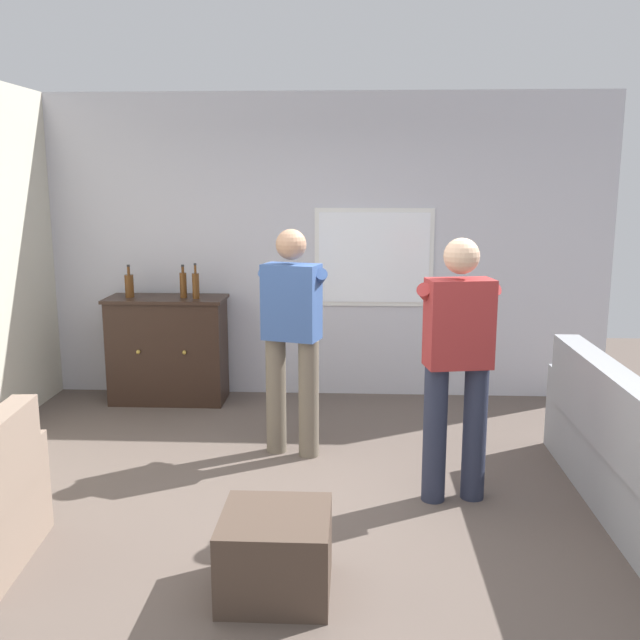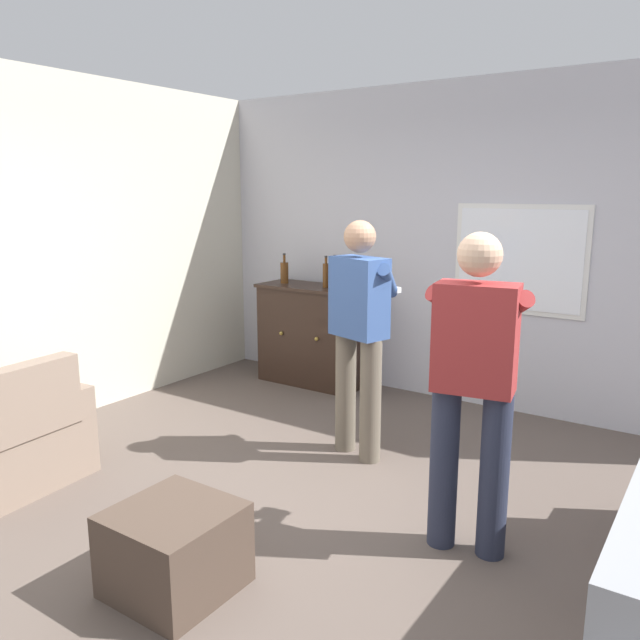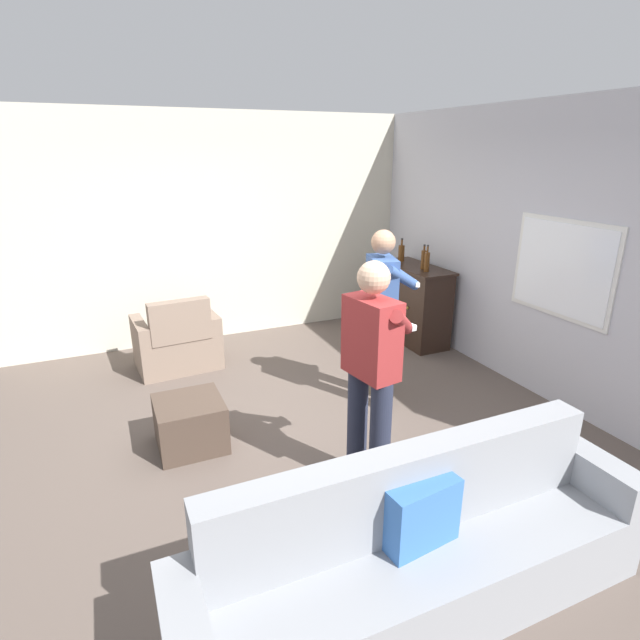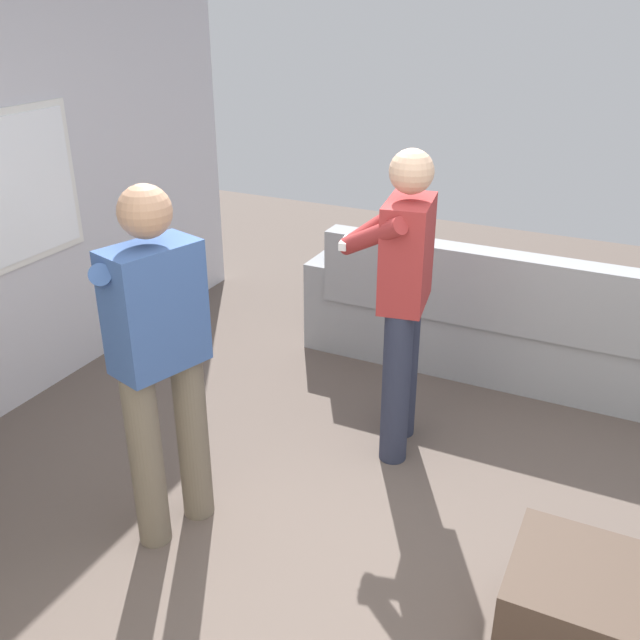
{
  "view_description": "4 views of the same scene",
  "coord_description": "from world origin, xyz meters",
  "px_view_note": "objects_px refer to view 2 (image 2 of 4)",
  "views": [
    {
      "loc": [
        0.25,
        -3.99,
        2.02
      ],
      "look_at": [
        0.03,
        0.44,
        1.15
      ],
      "focal_mm": 40.0,
      "sensor_mm": 36.0,
      "label": 1
    },
    {
      "loc": [
        1.94,
        -2.6,
        1.87
      ],
      "look_at": [
        -0.08,
        0.39,
        1.12
      ],
      "focal_mm": 35.0,
      "sensor_mm": 36.0,
      "label": 2
    },
    {
      "loc": [
        3.61,
        -1.25,
        2.36
      ],
      "look_at": [
        0.09,
        0.31,
        1.03
      ],
      "focal_mm": 28.0,
      "sensor_mm": 36.0,
      "label": 3
    },
    {
      "loc": [
        -2.35,
        -0.75,
        2.37
      ],
      "look_at": [
        0.17,
        0.47,
        1.06
      ],
      "focal_mm": 40.0,
      "sensor_mm": 36.0,
      "label": 4
    }
  ],
  "objects_px": {
    "sideboard_cabinet": "(312,335)",
    "bottle_wine_green": "(284,272)",
    "ottoman": "(175,549)",
    "armchair": "(12,444)",
    "bottle_spirits_clear": "(326,275)",
    "person_standing_right": "(474,379)",
    "bottle_liquor_amber": "(335,276)",
    "person_standing_left": "(360,328)"
  },
  "relations": [
    {
      "from": "sideboard_cabinet",
      "to": "ottoman",
      "type": "distance_m",
      "value": 3.36
    },
    {
      "from": "person_standing_left",
      "to": "bottle_spirits_clear",
      "type": "bearing_deg",
      "value": 131.84
    },
    {
      "from": "bottle_liquor_amber",
      "to": "sideboard_cabinet",
      "type": "bearing_deg",
      "value": 169.71
    },
    {
      "from": "ottoman",
      "to": "sideboard_cabinet",
      "type": "bearing_deg",
      "value": 113.4
    },
    {
      "from": "armchair",
      "to": "ottoman",
      "type": "xyz_separation_m",
      "value": [
        1.65,
        -0.16,
        -0.08
      ]
    },
    {
      "from": "armchair",
      "to": "sideboard_cabinet",
      "type": "distance_m",
      "value": 2.93
    },
    {
      "from": "person_standing_right",
      "to": "ottoman",
      "type": "bearing_deg",
      "value": -132.47
    },
    {
      "from": "ottoman",
      "to": "person_standing_right",
      "type": "bearing_deg",
      "value": 47.53
    },
    {
      "from": "person_standing_right",
      "to": "armchair",
      "type": "bearing_deg",
      "value": -160.35
    },
    {
      "from": "ottoman",
      "to": "person_standing_right",
      "type": "xyz_separation_m",
      "value": [
        1.02,
        1.11,
        0.73
      ]
    },
    {
      "from": "bottle_spirits_clear",
      "to": "ottoman",
      "type": "bearing_deg",
      "value": -69.18
    },
    {
      "from": "bottle_liquor_amber",
      "to": "bottle_spirits_clear",
      "type": "height_order",
      "value": "bottle_liquor_amber"
    },
    {
      "from": "person_standing_left",
      "to": "sideboard_cabinet",
      "type": "bearing_deg",
      "value": 135.58
    },
    {
      "from": "sideboard_cabinet",
      "to": "person_standing_right",
      "type": "xyz_separation_m",
      "value": [
        2.35,
        -1.95,
        0.45
      ]
    },
    {
      "from": "bottle_spirits_clear",
      "to": "person_standing_right",
      "type": "height_order",
      "value": "person_standing_right"
    },
    {
      "from": "armchair",
      "to": "person_standing_left",
      "type": "height_order",
      "value": "person_standing_left"
    },
    {
      "from": "bottle_wine_green",
      "to": "ottoman",
      "type": "relative_size",
      "value": 0.55
    },
    {
      "from": "bottle_wine_green",
      "to": "bottle_spirits_clear",
      "type": "relative_size",
      "value": 0.99
    },
    {
      "from": "bottle_liquor_amber",
      "to": "person_standing_right",
      "type": "relative_size",
      "value": 0.19
    },
    {
      "from": "bottle_liquor_amber",
      "to": "bottle_spirits_clear",
      "type": "relative_size",
      "value": 1.06
    },
    {
      "from": "bottle_wine_green",
      "to": "bottle_liquor_amber",
      "type": "bearing_deg",
      "value": -3.87
    },
    {
      "from": "bottle_wine_green",
      "to": "person_standing_left",
      "type": "height_order",
      "value": "person_standing_left"
    },
    {
      "from": "bottle_spirits_clear",
      "to": "person_standing_right",
      "type": "bearing_deg",
      "value": -41.65
    },
    {
      "from": "bottle_spirits_clear",
      "to": "person_standing_right",
      "type": "distance_m",
      "value": 2.92
    },
    {
      "from": "bottle_spirits_clear",
      "to": "armchair",
      "type": "bearing_deg",
      "value": -99.56
    },
    {
      "from": "sideboard_cabinet",
      "to": "bottle_liquor_amber",
      "type": "relative_size",
      "value": 3.39
    },
    {
      "from": "bottle_liquor_amber",
      "to": "person_standing_left",
      "type": "bearing_deg",
      "value": -50.6
    },
    {
      "from": "bottle_wine_green",
      "to": "person_standing_right",
      "type": "relative_size",
      "value": 0.18
    },
    {
      "from": "ottoman",
      "to": "person_standing_left",
      "type": "height_order",
      "value": "person_standing_left"
    },
    {
      "from": "armchair",
      "to": "bottle_wine_green",
      "type": "height_order",
      "value": "bottle_wine_green"
    },
    {
      "from": "bottle_spirits_clear",
      "to": "person_standing_left",
      "type": "relative_size",
      "value": 0.18
    },
    {
      "from": "person_standing_right",
      "to": "bottle_spirits_clear",
      "type": "bearing_deg",
      "value": 138.35
    },
    {
      "from": "bottle_liquor_amber",
      "to": "person_standing_left",
      "type": "height_order",
      "value": "person_standing_left"
    },
    {
      "from": "bottle_wine_green",
      "to": "armchair",
      "type": "bearing_deg",
      "value": -89.86
    },
    {
      "from": "armchair",
      "to": "ottoman",
      "type": "height_order",
      "value": "armchair"
    },
    {
      "from": "armchair",
      "to": "ottoman",
      "type": "distance_m",
      "value": 1.66
    },
    {
      "from": "ottoman",
      "to": "person_standing_left",
      "type": "distance_m",
      "value": 1.98
    },
    {
      "from": "sideboard_cabinet",
      "to": "bottle_spirits_clear",
      "type": "xyz_separation_m",
      "value": [
        0.17,
        -0.01,
        0.61
      ]
    },
    {
      "from": "sideboard_cabinet",
      "to": "bottle_wine_green",
      "type": "bearing_deg",
      "value": -178.15
    },
    {
      "from": "ottoman",
      "to": "bottle_liquor_amber",
      "type": "bearing_deg",
      "value": 109.02
    },
    {
      "from": "ottoman",
      "to": "bottle_spirits_clear",
      "type": "bearing_deg",
      "value": 110.82
    },
    {
      "from": "person_standing_left",
      "to": "bottle_liquor_amber",
      "type": "bearing_deg",
      "value": 129.4
    }
  ]
}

